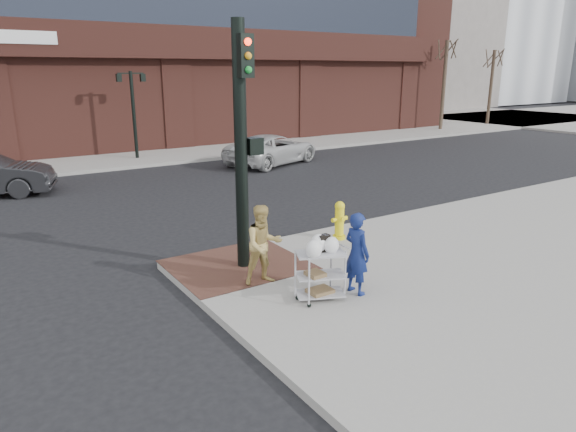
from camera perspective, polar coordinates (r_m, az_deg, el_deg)
ground at (r=10.77m, az=-0.50°, el=-7.02°), size 220.00×220.00×0.00m
sidewalk_far at (r=44.31m, az=-9.58°, el=10.37°), size 65.00×36.00×0.15m
brick_curb_ramp at (r=11.15m, az=-5.63°, el=-5.40°), size 2.80×2.40×0.01m
filler_block at (r=65.03m, az=11.71°, el=19.85°), size 14.00×20.00×18.00m
bare_tree_a at (r=38.52m, az=17.30°, el=18.33°), size 1.80×1.80×7.20m
bare_tree_b at (r=43.54m, az=22.01°, el=16.93°), size 1.80×1.80×6.70m
lamp_post at (r=25.47m, az=-16.83°, el=11.71°), size 1.32×0.22×4.00m
traffic_signal_pole at (r=10.43m, az=-5.10°, el=8.33°), size 0.61×0.51×5.00m
woman_blue at (r=9.59m, az=7.66°, el=-4.13°), size 0.42×0.60×1.57m
pedestrian_tan at (r=9.94m, az=-2.74°, el=-3.22°), size 0.85×0.71×1.58m
minivan_white at (r=23.81m, az=-1.74°, el=7.43°), size 5.39×3.80×1.36m
utility_cart at (r=9.35m, az=3.62°, el=-6.09°), size 0.99×0.79×1.21m
fire_hydrant at (r=12.70m, az=5.74°, el=-0.42°), size 0.45×0.32×0.96m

